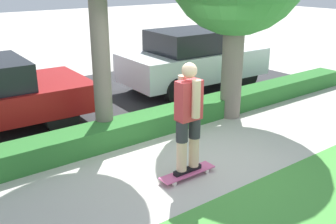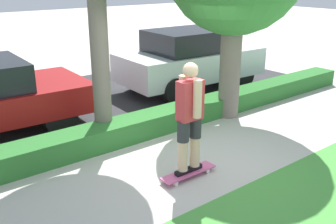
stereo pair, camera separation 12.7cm
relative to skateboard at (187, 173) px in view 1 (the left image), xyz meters
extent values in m
plane|color=#BCB7AD|center=(0.44, 0.26, -0.08)|extent=(60.00, 60.00, 0.00)
cube|color=#2D2D30|center=(0.44, 4.46, -0.07)|extent=(12.93, 5.00, 0.01)
cube|color=#2D702D|center=(0.44, 1.86, 0.13)|extent=(12.93, 0.60, 0.42)
cube|color=#DB5B93|center=(0.00, 0.00, 0.01)|extent=(0.97, 0.24, 0.02)
cylinder|color=silver|center=(0.33, -0.09, -0.04)|extent=(0.07, 0.04, 0.07)
cylinder|color=silver|center=(0.33, 0.09, -0.04)|extent=(0.07, 0.04, 0.07)
cylinder|color=silver|center=(-0.33, -0.09, -0.04)|extent=(0.07, 0.04, 0.07)
cylinder|color=silver|center=(-0.33, 0.09, -0.04)|extent=(0.07, 0.04, 0.07)
cube|color=black|center=(-0.12, 0.00, 0.05)|extent=(0.26, 0.09, 0.07)
cylinder|color=beige|center=(-0.12, 0.00, 0.49)|extent=(0.16, 0.16, 0.82)
cylinder|color=#2D2D33|center=(-0.12, 0.00, 0.74)|extent=(0.18, 0.18, 0.33)
cube|color=black|center=(0.12, 0.00, 0.05)|extent=(0.26, 0.09, 0.07)
cylinder|color=beige|center=(0.12, 0.00, 0.49)|extent=(0.16, 0.16, 0.82)
cylinder|color=#2D2D33|center=(0.12, 0.00, 0.74)|extent=(0.18, 0.18, 0.33)
cube|color=#C6383D|center=(0.00, 0.00, 1.20)|extent=(0.39, 0.21, 0.60)
cylinder|color=beige|center=(0.00, -0.16, 1.26)|extent=(0.13, 0.13, 0.57)
cylinder|color=beige|center=(0.00, 0.16, 1.26)|extent=(0.13, 0.13, 0.57)
sphere|color=beige|center=(0.00, 0.00, 1.66)|extent=(0.23, 0.23, 0.23)
cylinder|color=#70665B|center=(-0.32, 2.11, 1.52)|extent=(0.33, 0.33, 3.19)
cylinder|color=#70665B|center=(2.57, 1.61, 1.16)|extent=(0.46, 0.46, 2.47)
cylinder|color=black|center=(-0.85, 2.95, 0.27)|extent=(0.69, 0.24, 0.69)
cylinder|color=black|center=(-0.85, 4.79, 0.27)|extent=(0.69, 0.24, 0.69)
cube|color=silver|center=(3.40, 3.84, 0.62)|extent=(4.10, 1.98, 0.73)
cube|color=black|center=(3.28, 3.84, 1.27)|extent=(2.16, 1.68, 0.57)
cylinder|color=black|center=(4.65, 3.00, 0.25)|extent=(0.66, 0.22, 0.66)
cylinder|color=black|center=(4.65, 4.68, 0.25)|extent=(0.66, 0.22, 0.66)
cylinder|color=black|center=(2.15, 3.00, 0.25)|extent=(0.66, 0.22, 0.66)
cylinder|color=black|center=(2.15, 4.68, 0.25)|extent=(0.66, 0.22, 0.66)
camera|label=1|loc=(-3.57, -4.24, 2.98)|focal=42.00mm
camera|label=2|loc=(-3.67, -4.16, 2.98)|focal=42.00mm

